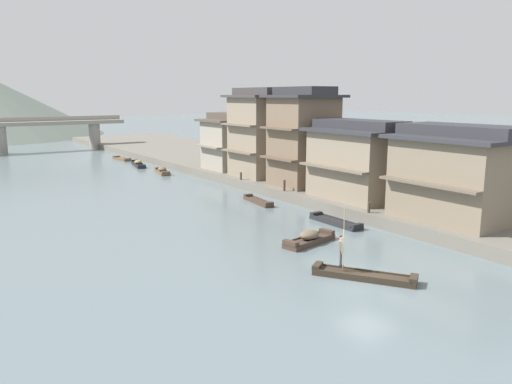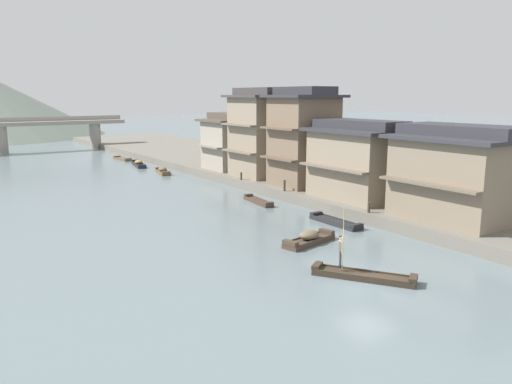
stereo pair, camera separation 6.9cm
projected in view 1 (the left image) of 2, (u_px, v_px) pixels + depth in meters
ground_plane at (368, 279)px, 24.24m from camera, size 400.00×400.00×0.00m
riverbank_right at (276, 169)px, 57.63m from camera, size 18.00×110.00×0.83m
boat_foreground_poled at (364, 276)px, 24.25m from camera, size 3.58×4.70×0.46m
boatman_person at (341, 247)px, 24.41m from camera, size 0.41×0.49×3.04m
boat_moored_nearest at (309, 239)px, 29.97m from camera, size 3.95×1.83×0.84m
boat_moored_second at (138, 164)px, 63.25m from camera, size 2.15×5.63×0.77m
boat_moored_third at (258, 201)px, 41.38m from camera, size 1.30×4.17×0.43m
boat_moored_far at (162, 171)px, 57.03m from camera, size 1.77×4.05×0.77m
boat_midriver_drifting at (122, 159)px, 69.20m from camera, size 1.45×4.10×0.41m
boat_midriver_upstream at (335, 222)px, 34.61m from camera, size 1.08×4.48×0.45m
house_waterfront_nearest at (460, 173)px, 32.34m from camera, size 7.11×7.95×6.14m
house_waterfront_second at (358, 160)px, 38.95m from camera, size 5.89×7.79×6.14m
house_waterfront_tall at (303, 137)px, 44.29m from camera, size 6.07×5.48×8.74m
house_waterfront_narrow at (260, 133)px, 49.48m from camera, size 5.66×6.18×8.74m
house_waterfront_far at (232, 141)px, 54.92m from camera, size 6.59×5.78×6.14m
mooring_post_dock_near at (369, 208)px, 34.36m from camera, size 0.20×0.20×0.72m
mooring_post_dock_mid at (284, 186)px, 42.16m from camera, size 0.20×0.20×0.95m
mooring_post_dock_far at (241, 176)px, 47.77m from camera, size 0.20×0.20×0.73m
stone_bridge at (49, 129)px, 79.51m from camera, size 23.80×2.40×5.48m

